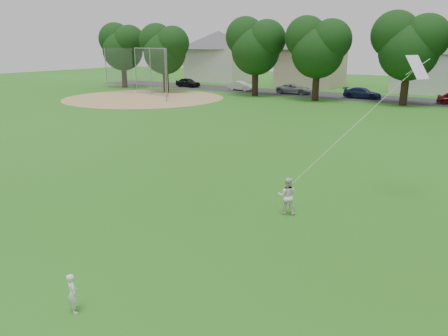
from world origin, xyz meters
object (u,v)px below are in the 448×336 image
Objects in this scene: toddler at (73,293)px; kite at (353,127)px; baseball_backstop at (146,72)px; older_boy at (287,196)px.

kite is at bearing -83.24° from toddler.
toddler is 43.93m from baseball_backstop.
older_boy is 0.11× the size of baseball_backstop.
baseball_backstop is (-31.65, 23.19, -0.34)m from kite.
toddler is 0.70× the size of older_boy.
baseball_backstop is at bearing 143.77° from kite.
kite is at bearing -36.23° from baseball_backstop.
older_boy is 0.21× the size of kite.
baseball_backstop is at bearing -61.19° from older_boy.
toddler is 0.15× the size of kite.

